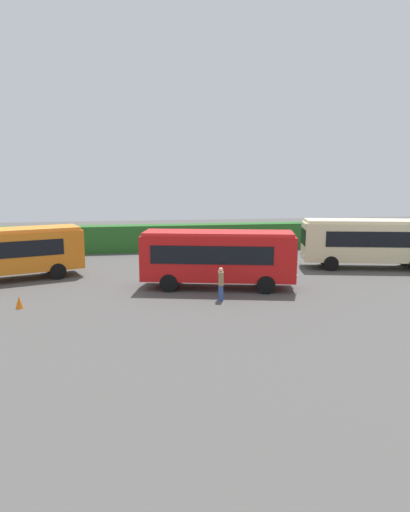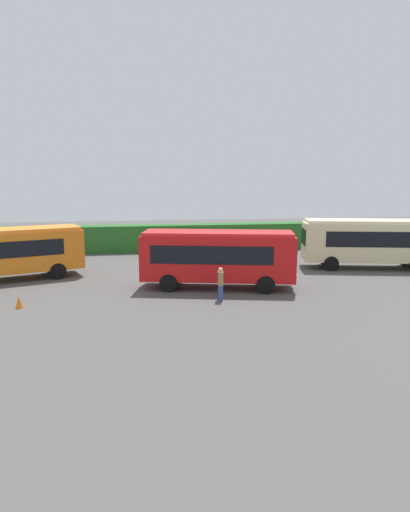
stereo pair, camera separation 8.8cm
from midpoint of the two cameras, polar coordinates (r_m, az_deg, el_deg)
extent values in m
plane|color=#514F4C|center=(28.19, -1.78, -3.20)|extent=(78.96, 78.96, 0.00)
cube|color=orange|center=(30.82, -22.85, 0.46)|extent=(9.16, 5.32, 2.40)
cube|color=orange|center=(30.65, -23.01, 2.86)|extent=(8.85, 5.04, 0.20)
cube|color=black|center=(29.50, -23.21, 0.62)|extent=(6.51, 2.35, 0.96)
cube|color=black|center=(31.50, -14.85, 1.62)|extent=(0.73, 1.95, 1.01)
cube|color=silver|center=(31.41, -14.91, 2.94)|extent=(0.50, 1.31, 0.28)
cylinder|color=black|center=(32.51, -18.12, -1.04)|extent=(1.04, 0.60, 1.00)
cylinder|color=black|center=(30.29, -17.31, -1.76)|extent=(1.04, 0.60, 1.00)
sphere|color=silver|center=(32.34, -15.03, -0.22)|extent=(0.22, 0.22, 0.22)
sphere|color=silver|center=(31.02, -14.43, -0.61)|extent=(0.22, 0.22, 0.22)
cube|color=red|center=(26.41, 1.68, -0.12)|extent=(8.84, 4.32, 2.49)
cube|color=red|center=(26.21, 1.69, 2.78)|extent=(8.54, 4.08, 0.20)
cube|color=black|center=(27.58, 1.18, 0.94)|extent=(6.46, 1.58, 0.99)
cube|color=black|center=(25.17, 0.86, 0.08)|extent=(6.46, 1.58, 0.99)
cube|color=black|center=(26.50, 10.94, 0.40)|extent=(0.50, 1.94, 1.04)
cube|color=silver|center=(26.39, 10.99, 2.04)|extent=(0.35, 1.30, 0.28)
cylinder|color=black|center=(27.75, 7.23, -2.42)|extent=(1.04, 0.50, 1.00)
cylinder|color=black|center=(25.59, 7.46, -3.47)|extent=(1.04, 0.50, 1.00)
cylinder|color=black|center=(27.98, -3.63, -2.26)|extent=(1.04, 0.50, 1.00)
cylinder|color=black|center=(25.84, -4.32, -3.29)|extent=(1.04, 0.50, 1.00)
sphere|color=silver|center=(27.37, 10.74, -1.84)|extent=(0.22, 0.22, 0.22)
sphere|color=silver|center=(26.07, 11.05, -2.42)|extent=(0.22, 0.22, 0.22)
cube|color=beige|center=(34.03, 19.45, 1.64)|extent=(9.30, 4.36, 2.58)
cube|color=#F8E8B2|center=(33.88, 19.58, 3.97)|extent=(9.00, 4.11, 0.20)
cube|color=black|center=(32.90, 20.55, 1.86)|extent=(6.84, 1.59, 1.03)
cube|color=black|center=(35.25, 19.41, 2.42)|extent=(6.84, 1.59, 1.03)
cube|color=black|center=(33.06, 11.93, 2.31)|extent=(0.48, 1.96, 1.08)
cube|color=silver|center=(32.97, 11.98, 3.69)|extent=(0.34, 1.32, 0.28)
cylinder|color=black|center=(32.51, 15.11, -0.89)|extent=(1.04, 0.49, 1.00)
cylinder|color=black|center=(34.68, 14.39, -0.20)|extent=(1.04, 0.49, 1.00)
cylinder|color=black|center=(36.12, 23.11, -0.30)|extent=(1.04, 0.49, 1.00)
sphere|color=silver|center=(32.58, 11.99, -0.02)|extent=(0.22, 0.22, 0.22)
sphere|color=silver|center=(33.89, 11.67, 0.36)|extent=(0.22, 0.22, 0.22)
cube|color=#334C8C|center=(34.39, -20.86, -0.77)|extent=(0.37, 0.34, 0.82)
cube|color=olive|center=(34.27, -20.94, 0.50)|extent=(0.53, 0.42, 0.72)
sphere|color=#8C6647|center=(34.20, -20.99, 1.28)|extent=(0.23, 0.23, 0.23)
cube|color=#334C8C|center=(24.10, 1.99, -4.47)|extent=(0.28, 0.33, 0.80)
cube|color=olive|center=(23.93, 2.00, -2.73)|extent=(0.32, 0.51, 0.70)
sphere|color=beige|center=(23.83, 2.01, -1.65)|extent=(0.22, 0.22, 0.22)
cube|color=#286425|center=(39.86, -3.97, 2.23)|extent=(51.48, 1.69, 2.21)
cone|color=orange|center=(24.40, -21.52, -5.23)|extent=(0.36, 0.36, 0.60)
camera|label=1|loc=(0.04, -89.91, 0.02)|focal=33.01mm
camera|label=2|loc=(0.04, 90.09, -0.02)|focal=33.01mm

